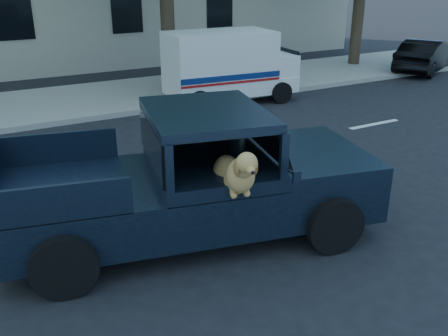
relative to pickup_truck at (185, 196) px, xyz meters
name	(u,v)px	position (x,y,z in m)	size (l,w,h in m)	color
ground	(111,281)	(-1.35, -0.61, -0.65)	(120.00, 120.00, 0.00)	black
far_sidewalk	(11,110)	(-1.35, 8.59, -0.58)	(60.00, 4.00, 0.15)	gray
lane_stripes	(156,167)	(0.65, 2.79, -0.65)	(21.60, 0.14, 0.01)	silver
pickup_truck	(185,196)	(0.00, 0.00, 0.00)	(5.71, 3.30, 1.93)	black
mail_truck	(228,71)	(4.53, 6.70, 0.25)	(3.88, 2.17, 2.06)	silver
parked_sedan	(425,56)	(13.30, 6.93, -0.04)	(3.74, 1.30, 1.23)	black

